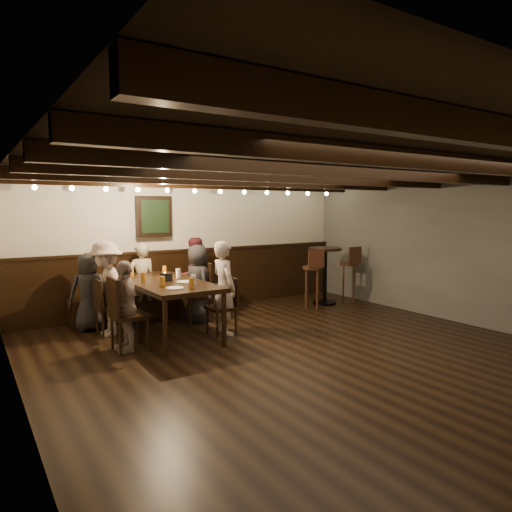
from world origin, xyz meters
TOP-DOWN VIEW (x-y plane):
  - room at (-0.29, 2.21)m, footprint 7.00×7.00m
  - dining_table at (-1.15, 2.05)m, footprint 1.00×2.19m
  - chair_left_near at (-1.87, 2.49)m, footprint 0.39×0.39m
  - chair_left_far at (-1.86, 1.59)m, footprint 0.46×0.46m
  - chair_right_near at (-0.43, 2.51)m, footprint 0.46×0.46m
  - chair_right_far at (-0.43, 1.61)m, footprint 0.39×0.39m
  - person_bench_left at (-2.05, 2.94)m, footprint 0.60×0.39m
  - person_bench_centre at (-1.16, 3.10)m, footprint 0.48×0.32m
  - person_bench_right at (-0.25, 2.96)m, footprint 0.68×0.53m
  - person_left_near at (-1.90, 2.49)m, footprint 0.53×0.92m
  - person_left_far at (-1.89, 1.59)m, footprint 0.30×0.71m
  - person_right_near at (-0.40, 2.51)m, footprint 0.42×0.64m
  - person_right_far at (-0.39, 1.61)m, footprint 0.34×0.52m
  - pint_a at (-1.43, 2.75)m, footprint 0.07×0.07m
  - pint_b at (-0.90, 2.70)m, footprint 0.07×0.07m
  - pint_c at (-1.45, 2.15)m, footprint 0.07×0.07m
  - pint_d at (-0.85, 2.25)m, footprint 0.07×0.07m
  - pint_e at (-1.36, 1.60)m, footprint 0.07×0.07m
  - pint_f at (-0.94, 1.50)m, footprint 0.07×0.07m
  - pint_g at (-1.09, 1.25)m, footprint 0.07×0.07m
  - plate_near at (-1.29, 1.35)m, footprint 0.24×0.24m
  - plate_far at (-0.97, 1.75)m, footprint 0.24×0.24m
  - condiment_caddy at (-1.15, 2.00)m, footprint 0.15×0.10m
  - candle at (-1.03, 2.35)m, footprint 0.05×0.05m
  - high_top_table at (2.35, 2.44)m, footprint 0.63×0.63m
  - bar_stool_left at (1.85, 2.23)m, footprint 0.38×0.40m
  - bar_stool_right at (2.85, 2.28)m, footprint 0.36×0.37m

SIDE VIEW (x-z plane):
  - chair_left_near at x=-1.87m, z-range -0.17..0.69m
  - chair_right_far at x=-0.43m, z-range -0.17..0.69m
  - chair_right_near at x=-0.43m, z-range -0.19..0.80m
  - chair_left_far at x=-1.86m, z-range -0.19..0.80m
  - bar_stool_left at x=1.85m, z-range -0.15..0.99m
  - bar_stool_right at x=2.85m, z-range -0.15..0.99m
  - person_bench_left at x=-2.05m, z-range 0.00..1.21m
  - person_left_far at x=-1.89m, z-range 0.00..1.22m
  - person_right_near at x=-0.40m, z-range 0.00..1.30m
  - person_bench_centre at x=-1.16m, z-range 0.00..1.32m
  - person_bench_right at x=-0.25m, z-range 0.00..1.38m
  - person_right_far at x=-0.39m, z-range 0.00..1.41m
  - person_left_near at x=-1.90m, z-range 0.00..1.42m
  - high_top_table at x=2.35m, z-range 0.18..1.30m
  - dining_table at x=-1.15m, z-range 0.34..1.16m
  - plate_near at x=-1.29m, z-range 0.82..0.83m
  - plate_far at x=-0.97m, z-range 0.82..0.83m
  - candle at x=-1.03m, z-range 0.82..0.87m
  - condiment_caddy at x=-1.15m, z-range 0.82..0.94m
  - pint_a at x=-1.43m, z-range 0.82..0.96m
  - pint_b at x=-0.90m, z-range 0.82..0.96m
  - pint_c at x=-1.45m, z-range 0.82..0.96m
  - pint_d at x=-0.85m, z-range 0.82..0.96m
  - pint_e at x=-1.36m, z-range 0.82..0.96m
  - pint_f at x=-0.94m, z-range 0.82..0.96m
  - pint_g at x=-1.09m, z-range 0.82..0.96m
  - room at x=-0.29m, z-range -2.43..4.57m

